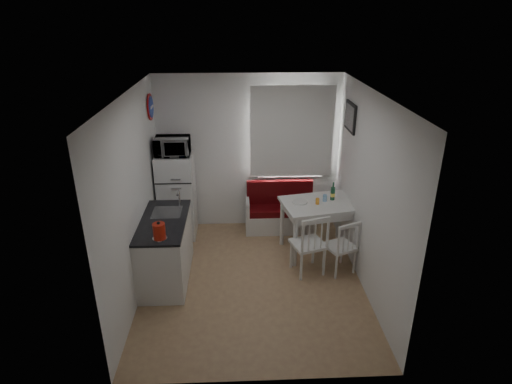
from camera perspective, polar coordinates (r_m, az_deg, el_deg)
floor at (r=6.12m, az=-0.43°, el=-11.73°), size 3.00×3.50×0.02m
ceiling at (r=5.09m, az=-0.52°, el=12.98°), size 3.00×3.50×0.02m
wall_back at (r=7.11m, az=-1.00°, el=5.18°), size 3.00×0.02×2.60m
wall_front at (r=3.94m, az=0.51°, el=-10.87°), size 3.00×0.02×2.60m
wall_left at (r=5.63m, az=-15.92°, el=-0.79°), size 0.02×3.50×2.60m
wall_right at (r=5.72m, az=14.71°, el=-0.23°), size 0.02×3.50×2.60m
window at (r=7.04m, az=4.74°, el=7.68°), size 1.22×0.06×1.47m
curtain at (r=6.96m, az=4.82°, el=7.92°), size 1.35×0.02×1.50m
kitchen_counter at (r=6.08m, az=-11.96°, el=-7.42°), size 0.62×1.32×1.16m
wall_sign at (r=6.72m, az=-13.84°, el=10.96°), size 0.03×0.40×0.40m
picture_frame at (r=6.49m, az=12.44°, el=9.75°), size 0.04×0.52×0.42m
bench at (r=7.31m, az=3.21°, el=-3.00°), size 1.17×0.45×0.84m
dining_table at (r=6.53m, az=8.48°, el=-2.15°), size 1.23×0.97×0.83m
chair_left at (r=5.97m, az=7.18°, el=-6.29°), size 0.55×0.54×0.50m
chair_right at (r=6.11m, az=11.40°, el=-6.61°), size 0.51×0.51×0.45m
fridge at (r=7.06m, az=-10.50°, el=-0.50°), size 0.57×0.57×1.42m
microwave at (r=6.72m, az=-11.08°, el=6.00°), size 0.53×0.36×0.29m
kettle at (r=5.34m, az=-12.77°, el=-5.12°), size 0.18×0.18×0.24m
wine_bottle at (r=6.56m, az=10.22°, el=0.12°), size 0.07×0.07×0.28m
drinking_glass_orange at (r=6.41m, az=8.19°, el=-1.23°), size 0.06×0.06×0.09m
drinking_glass_blue at (r=6.53m, az=9.16°, el=-0.80°), size 0.06×0.06×0.10m
plate at (r=6.45m, az=5.88°, el=-1.32°), size 0.23×0.23×0.02m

